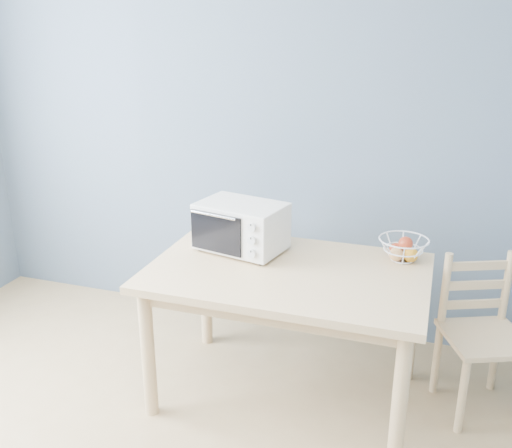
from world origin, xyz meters
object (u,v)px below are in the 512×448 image
(dining_chair, at_px, (481,337))
(dining_table, at_px, (287,287))
(toaster_oven, at_px, (238,225))
(fruit_basket, at_px, (403,249))

(dining_chair, bearing_deg, dining_table, 170.22)
(toaster_oven, xyz_separation_m, fruit_basket, (0.87, 0.13, -0.08))
(toaster_oven, distance_m, fruit_basket, 0.88)
(dining_table, height_order, dining_chair, dining_chair)
(fruit_basket, distance_m, dining_chair, 0.60)
(dining_table, relative_size, dining_chair, 1.70)
(toaster_oven, height_order, fruit_basket, toaster_oven)
(fruit_basket, bearing_deg, dining_table, -150.91)
(dining_table, height_order, fruit_basket, fruit_basket)
(fruit_basket, relative_size, dining_chair, 0.35)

